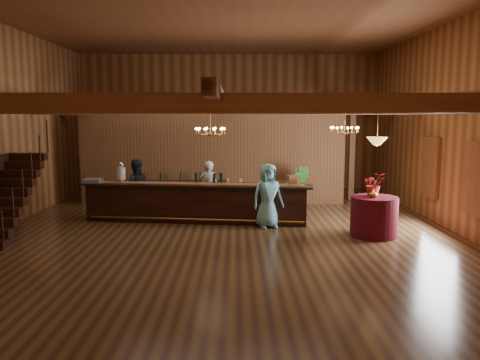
{
  "coord_description": "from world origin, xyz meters",
  "views": [
    {
      "loc": [
        0.32,
        -12.4,
        3.0
      ],
      "look_at": [
        0.41,
        0.34,
        1.27
      ],
      "focal_mm": 35.0,
      "sensor_mm": 36.0,
      "label": 1
    }
  ],
  "objects_px": {
    "chandelier_left": "(210,131)",
    "floor_plant": "(298,186)",
    "tasting_bar": "(196,202)",
    "backbar_shelf": "(181,193)",
    "staff_second": "(136,188)",
    "beverage_dispenser": "(121,172)",
    "raffle_drum": "(293,179)",
    "guest": "(268,196)",
    "round_table": "(374,216)",
    "pendant_lamp": "(377,141)",
    "chandelier_right": "(344,130)",
    "bartender": "(209,188)"
  },
  "relations": [
    {
      "from": "staff_second",
      "to": "beverage_dispenser",
      "type": "bearing_deg",
      "value": 27.09
    },
    {
      "from": "pendant_lamp",
      "to": "guest",
      "type": "xyz_separation_m",
      "value": [
        -2.61,
        0.97,
        -1.53
      ]
    },
    {
      "from": "backbar_shelf",
      "to": "chandelier_right",
      "type": "distance_m",
      "value": 5.85
    },
    {
      "from": "chandelier_left",
      "to": "staff_second",
      "type": "relative_size",
      "value": 0.46
    },
    {
      "from": "bartender",
      "to": "staff_second",
      "type": "bearing_deg",
      "value": 18.94
    },
    {
      "from": "tasting_bar",
      "to": "guest",
      "type": "relative_size",
      "value": 3.8
    },
    {
      "from": "round_table",
      "to": "pendant_lamp",
      "type": "xyz_separation_m",
      "value": [
        0.0,
        -0.0,
        1.9
      ]
    },
    {
      "from": "tasting_bar",
      "to": "guest",
      "type": "bearing_deg",
      "value": -12.31
    },
    {
      "from": "round_table",
      "to": "pendant_lamp",
      "type": "height_order",
      "value": "pendant_lamp"
    },
    {
      "from": "backbar_shelf",
      "to": "floor_plant",
      "type": "height_order",
      "value": "floor_plant"
    },
    {
      "from": "staff_second",
      "to": "floor_plant",
      "type": "xyz_separation_m",
      "value": [
        5.04,
        1.46,
        -0.17
      ]
    },
    {
      "from": "beverage_dispenser",
      "to": "chandelier_right",
      "type": "relative_size",
      "value": 0.75
    },
    {
      "from": "chandelier_right",
      "to": "raffle_drum",
      "type": "bearing_deg",
      "value": -160.61
    },
    {
      "from": "chandelier_left",
      "to": "floor_plant",
      "type": "relative_size",
      "value": 0.57
    },
    {
      "from": "beverage_dispenser",
      "to": "guest",
      "type": "height_order",
      "value": "guest"
    },
    {
      "from": "tasting_bar",
      "to": "beverage_dispenser",
      "type": "distance_m",
      "value": 2.37
    },
    {
      "from": "raffle_drum",
      "to": "pendant_lamp",
      "type": "distance_m",
      "value": 2.56
    },
    {
      "from": "tasting_bar",
      "to": "bartender",
      "type": "xyz_separation_m",
      "value": [
        0.34,
        0.76,
        0.29
      ]
    },
    {
      "from": "raffle_drum",
      "to": "pendant_lamp",
      "type": "bearing_deg",
      "value": -34.07
    },
    {
      "from": "chandelier_left",
      "to": "guest",
      "type": "relative_size",
      "value": 0.46
    },
    {
      "from": "chandelier_right",
      "to": "pendant_lamp",
      "type": "relative_size",
      "value": 0.89
    },
    {
      "from": "backbar_shelf",
      "to": "staff_second",
      "type": "relative_size",
      "value": 1.75
    },
    {
      "from": "chandelier_left",
      "to": "floor_plant",
      "type": "height_order",
      "value": "chandelier_left"
    },
    {
      "from": "tasting_bar",
      "to": "bartender",
      "type": "distance_m",
      "value": 0.88
    },
    {
      "from": "guest",
      "to": "floor_plant",
      "type": "relative_size",
      "value": 1.25
    },
    {
      "from": "beverage_dispenser",
      "to": "backbar_shelf",
      "type": "relative_size",
      "value": 0.2
    },
    {
      "from": "round_table",
      "to": "chandelier_right",
      "type": "distance_m",
      "value": 2.83
    },
    {
      "from": "tasting_bar",
      "to": "chandelier_right",
      "type": "relative_size",
      "value": 8.33
    },
    {
      "from": "beverage_dispenser",
      "to": "round_table",
      "type": "relative_size",
      "value": 0.51
    },
    {
      "from": "raffle_drum",
      "to": "floor_plant",
      "type": "height_order",
      "value": "same"
    },
    {
      "from": "beverage_dispenser",
      "to": "bartender",
      "type": "height_order",
      "value": "beverage_dispenser"
    },
    {
      "from": "round_table",
      "to": "floor_plant",
      "type": "distance_m",
      "value": 4.06
    },
    {
      "from": "guest",
      "to": "bartender",
      "type": "bearing_deg",
      "value": 120.82
    },
    {
      "from": "floor_plant",
      "to": "staff_second",
      "type": "bearing_deg",
      "value": -163.87
    },
    {
      "from": "pendant_lamp",
      "to": "guest",
      "type": "distance_m",
      "value": 3.17
    },
    {
      "from": "raffle_drum",
      "to": "chandelier_right",
      "type": "xyz_separation_m",
      "value": [
        1.51,
        0.53,
        1.36
      ]
    },
    {
      "from": "backbar_shelf",
      "to": "chandelier_left",
      "type": "distance_m",
      "value": 3.75
    },
    {
      "from": "backbar_shelf",
      "to": "guest",
      "type": "height_order",
      "value": "guest"
    },
    {
      "from": "floor_plant",
      "to": "pendant_lamp",
      "type": "bearing_deg",
      "value": -69.35
    },
    {
      "from": "floor_plant",
      "to": "tasting_bar",
      "type": "bearing_deg",
      "value": -146.71
    },
    {
      "from": "staff_second",
      "to": "floor_plant",
      "type": "relative_size",
      "value": 1.24
    },
    {
      "from": "pendant_lamp",
      "to": "staff_second",
      "type": "xyz_separation_m",
      "value": [
        -6.47,
        2.34,
        -1.53
      ]
    },
    {
      "from": "chandelier_right",
      "to": "beverage_dispenser",
      "type": "bearing_deg",
      "value": 178.09
    },
    {
      "from": "raffle_drum",
      "to": "guest",
      "type": "distance_m",
      "value": 0.87
    },
    {
      "from": "bartender",
      "to": "floor_plant",
      "type": "xyz_separation_m",
      "value": [
        2.86,
        1.34,
        -0.14
      ]
    },
    {
      "from": "bartender",
      "to": "staff_second",
      "type": "height_order",
      "value": "staff_second"
    },
    {
      "from": "raffle_drum",
      "to": "backbar_shelf",
      "type": "height_order",
      "value": "raffle_drum"
    },
    {
      "from": "raffle_drum",
      "to": "round_table",
      "type": "height_order",
      "value": "raffle_drum"
    },
    {
      "from": "backbar_shelf",
      "to": "staff_second",
      "type": "xyz_separation_m",
      "value": [
        -1.14,
        -1.7,
        0.44
      ]
    },
    {
      "from": "tasting_bar",
      "to": "guest",
      "type": "xyz_separation_m",
      "value": [
        2.02,
        -0.73,
        0.32
      ]
    }
  ]
}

